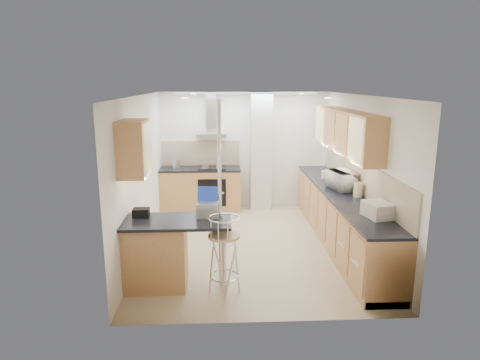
{
  "coord_description": "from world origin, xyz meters",
  "views": [
    {
      "loc": [
        -0.52,
        -6.83,
        2.72
      ],
      "look_at": [
        -0.19,
        0.2,
        1.09
      ],
      "focal_mm": 32.0,
      "sensor_mm": 36.0,
      "label": 1
    }
  ],
  "objects_px": {
    "laptop": "(208,210)",
    "bar_stool_near": "(162,256)",
    "bar_stool_end": "(224,255)",
    "bread_bin": "(378,210)",
    "microwave": "(343,180)"
  },
  "relations": [
    {
      "from": "microwave",
      "to": "bread_bin",
      "type": "bearing_deg",
      "value": 168.29
    },
    {
      "from": "microwave",
      "to": "bar_stool_end",
      "type": "height_order",
      "value": "microwave"
    },
    {
      "from": "bar_stool_near",
      "to": "bread_bin",
      "type": "bearing_deg",
      "value": 23.51
    },
    {
      "from": "laptop",
      "to": "bar_stool_near",
      "type": "xyz_separation_m",
      "value": [
        -0.6,
        -0.2,
        -0.57
      ]
    },
    {
      "from": "bread_bin",
      "to": "bar_stool_end",
      "type": "bearing_deg",
      "value": 174.84
    },
    {
      "from": "laptop",
      "to": "bar_stool_end",
      "type": "height_order",
      "value": "laptop"
    },
    {
      "from": "microwave",
      "to": "laptop",
      "type": "xyz_separation_m",
      "value": [
        -2.26,
        -1.46,
        -0.04
      ]
    },
    {
      "from": "laptop",
      "to": "bread_bin",
      "type": "bearing_deg",
      "value": 4.68
    },
    {
      "from": "bar_stool_near",
      "to": "bread_bin",
      "type": "relative_size",
      "value": 2.38
    },
    {
      "from": "laptop",
      "to": "bar_stool_near",
      "type": "distance_m",
      "value": 0.85
    },
    {
      "from": "laptop",
      "to": "bar_stool_end",
      "type": "xyz_separation_m",
      "value": [
        0.21,
        -0.35,
        -0.51
      ]
    },
    {
      "from": "laptop",
      "to": "bar_stool_end",
      "type": "distance_m",
      "value": 0.65
    },
    {
      "from": "bar_stool_end",
      "to": "microwave",
      "type": "bearing_deg",
      "value": -27.01
    },
    {
      "from": "laptop",
      "to": "bar_stool_end",
      "type": "bearing_deg",
      "value": -52.6
    },
    {
      "from": "microwave",
      "to": "bread_bin",
      "type": "height_order",
      "value": "microwave"
    }
  ]
}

